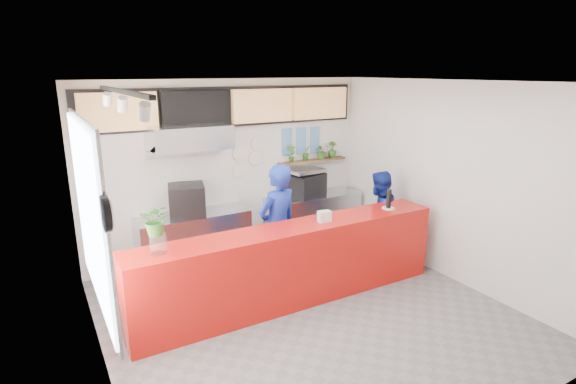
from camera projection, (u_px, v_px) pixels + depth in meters
name	position (u px, v px, depth m)	size (l,w,h in m)	color
floor	(308.00, 314.00, 5.97)	(5.00, 5.00, 0.00)	slate
ceiling	(311.00, 82.00, 5.18)	(5.00, 5.00, 0.00)	silver
wall_back	(231.00, 169.00, 7.67)	(5.00, 5.00, 0.00)	white
wall_left	(93.00, 243.00, 4.38)	(5.00, 5.00, 0.00)	white
wall_right	(449.00, 182.00, 6.78)	(5.00, 5.00, 0.00)	white
service_counter	(293.00, 265.00, 6.16)	(4.50, 0.60, 1.10)	red
cream_band	(229.00, 104.00, 7.37)	(5.00, 0.02, 0.80)	beige
prep_bench	(194.00, 240.00, 7.31)	(1.80, 0.60, 0.90)	#B2B5BA
panini_oven	(187.00, 200.00, 7.09)	(0.55, 0.55, 0.49)	black
extraction_hood	(189.00, 137.00, 6.82)	(1.20, 0.70, 0.35)	#B2B5BA
hood_lip	(190.00, 150.00, 6.87)	(1.20, 0.70, 0.08)	#B2B5BA
right_bench	(313.00, 218.00, 8.42)	(1.80, 0.60, 0.90)	#B2B5BA
espresso_machine	(306.00, 185.00, 8.17)	(0.64, 0.46, 0.41)	black
espresso_tray	(306.00, 171.00, 8.10)	(0.62, 0.43, 0.06)	#AEB1B5
herb_shelf	(312.00, 161.00, 8.35)	(1.40, 0.18, 0.04)	brown
menu_board_far_left	(119.00, 112.00, 6.45)	(1.10, 0.10, 0.55)	tan
menu_board_mid_left	(196.00, 109.00, 7.01)	(1.10, 0.10, 0.55)	black
menu_board_mid_right	(263.00, 106.00, 7.57)	(1.10, 0.10, 0.55)	tan
menu_board_far_right	(320.00, 103.00, 8.12)	(1.10, 0.10, 0.55)	tan
soffit	(229.00, 107.00, 7.36)	(4.80, 0.04, 0.65)	black
window_pane	(90.00, 215.00, 4.59)	(0.04, 2.20, 1.90)	silver
window_frame	(92.00, 215.00, 4.60)	(0.03, 2.30, 2.00)	#B2B5BA
wall_clock_rim	(106.00, 214.00, 3.50)	(0.30, 0.30, 0.05)	black
wall_clock_face	(110.00, 213.00, 3.51)	(0.26, 0.26, 0.02)	white
track_rail	(121.00, 91.00, 4.19)	(0.05, 2.40, 0.04)	black
dec_plate_a	(239.00, 154.00, 7.65)	(0.24, 0.24, 0.03)	silver
dec_plate_b	(255.00, 158.00, 7.82)	(0.24, 0.24, 0.03)	silver
dec_plate_c	(239.00, 171.00, 7.73)	(0.24, 0.24, 0.03)	silver
dec_plate_d	(257.00, 144.00, 7.78)	(0.24, 0.24, 0.03)	silver
photo_frame_a	(287.00, 135.00, 8.05)	(0.20, 0.02, 0.25)	#598CBF
photo_frame_b	(301.00, 134.00, 8.19)	(0.20, 0.02, 0.25)	#598CBF
photo_frame_c	(315.00, 133.00, 8.34)	(0.20, 0.02, 0.25)	#598CBF
photo_frame_d	(287.00, 149.00, 8.12)	(0.20, 0.02, 0.25)	#598CBF
photo_frame_e	(301.00, 148.00, 8.26)	(0.20, 0.02, 0.25)	#598CBF
photo_frame_f	(315.00, 146.00, 8.40)	(0.20, 0.02, 0.25)	#598CBF
staff_center	(278.00, 228.00, 6.45)	(0.68, 0.45, 1.87)	navy
staff_right	(378.00, 217.00, 7.44)	(0.76, 0.59, 1.55)	navy
herb_a	(291.00, 153.00, 8.09)	(0.17, 0.12, 0.32)	#316322
herb_b	(306.00, 153.00, 8.25)	(0.16, 0.13, 0.28)	#316322
herb_c	(322.00, 151.00, 8.41)	(0.27, 0.24, 0.30)	#316322
herb_d	(332.00, 149.00, 8.53)	(0.17, 0.15, 0.31)	#316322
glass_vase	(158.00, 244.00, 5.12)	(0.19, 0.19, 0.23)	silver
basil_vase	(156.00, 220.00, 5.04)	(0.33, 0.29, 0.37)	#316322
napkin_holder	(324.00, 216.00, 6.20)	(0.18, 0.11, 0.15)	white
white_plate	(388.00, 208.00, 6.80)	(0.20, 0.20, 0.01)	white
pepper_mill	(389.00, 199.00, 6.76)	(0.07, 0.07, 0.29)	black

